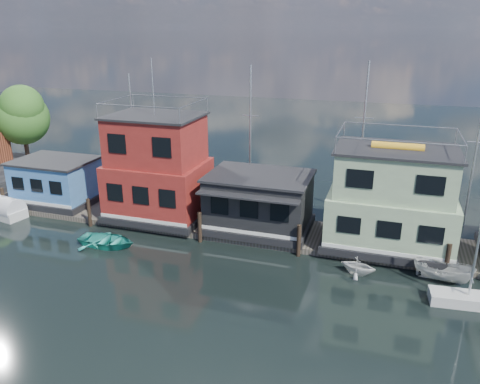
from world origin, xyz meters
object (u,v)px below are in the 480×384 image
(dinghy_white, at_px, (358,266))
(houseboat_dark, at_px, (259,202))
(houseboat_green, at_px, (391,200))
(dinghy_teal, at_px, (107,241))
(day_sailer, at_px, (468,298))
(houseboat_red, at_px, (158,169))
(motorboat, at_px, (443,272))
(tarp_runabout, at_px, (0,208))
(houseboat_blue, at_px, (56,181))

(dinghy_white, bearing_deg, houseboat_dark, 73.19)
(houseboat_green, relative_size, dinghy_teal, 2.09)
(day_sailer, bearing_deg, houseboat_red, 159.79)
(motorboat, bearing_deg, day_sailer, -141.08)
(houseboat_red, xyz_separation_m, tarp_runabout, (-12.56, -3.23, -3.43))
(houseboat_dark, xyz_separation_m, houseboat_green, (9.00, 0.02, 1.13))
(motorboat, bearing_deg, dinghy_white, 108.73)
(houseboat_blue, distance_m, dinghy_white, 25.31)
(houseboat_green, bearing_deg, dinghy_teal, -163.53)
(dinghy_teal, relative_size, tarp_runabout, 0.86)
(houseboat_red, relative_size, dinghy_teal, 2.95)
(houseboat_dark, distance_m, day_sailer, 14.67)
(houseboat_blue, bearing_deg, houseboat_dark, -0.06)
(day_sailer, bearing_deg, houseboat_green, 122.41)
(day_sailer, height_order, dinghy_teal, day_sailer)
(day_sailer, height_order, dinghy_white, day_sailer)
(houseboat_green, height_order, motorboat, houseboat_green)
(houseboat_dark, height_order, tarp_runabout, houseboat_dark)
(dinghy_white, bearing_deg, tarp_runabout, 100.00)
(motorboat, bearing_deg, houseboat_blue, 95.30)
(dinghy_teal, bearing_deg, houseboat_green, -75.23)
(houseboat_dark, bearing_deg, tarp_runabout, -171.13)
(dinghy_teal, xyz_separation_m, tarp_runabout, (-11.22, 2.20, 0.26))
(day_sailer, bearing_deg, motorboat, 111.59)
(motorboat, bearing_deg, dinghy_teal, 107.11)
(houseboat_dark, xyz_separation_m, tarp_runabout, (-20.56, -3.21, -1.74))
(houseboat_green, xyz_separation_m, motorboat, (3.28, -3.48, -2.89))
(houseboat_blue, bearing_deg, motorboat, -6.66)
(houseboat_dark, xyz_separation_m, dinghy_teal, (-9.34, -5.40, -2.00))
(tarp_runabout, bearing_deg, dinghy_white, 8.87)
(houseboat_red, distance_m, dinghy_white, 16.34)
(houseboat_blue, bearing_deg, houseboat_green, 0.00)
(houseboat_dark, height_order, day_sailer, day_sailer)
(day_sailer, height_order, motorboat, day_sailer)
(houseboat_dark, height_order, dinghy_white, houseboat_dark)
(motorboat, bearing_deg, houseboat_dark, 86.24)
(day_sailer, bearing_deg, houseboat_dark, 151.77)
(houseboat_blue, distance_m, day_sailer, 31.46)
(houseboat_red, relative_size, houseboat_dark, 1.60)
(houseboat_green, distance_m, dinghy_white, 5.27)
(houseboat_green, relative_size, tarp_runabout, 1.79)
(houseboat_red, height_order, houseboat_green, houseboat_red)
(houseboat_dark, bearing_deg, houseboat_blue, 179.94)
(houseboat_dark, relative_size, dinghy_teal, 1.84)
(houseboat_dark, distance_m, tarp_runabout, 20.89)
(houseboat_blue, relative_size, day_sailer, 1.03)
(houseboat_red, bearing_deg, houseboat_green, 0.00)
(houseboat_red, xyz_separation_m, dinghy_white, (15.43, -4.05, -3.54))
(houseboat_dark, height_order, houseboat_green, houseboat_green)
(houseboat_dark, bearing_deg, houseboat_red, 179.86)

